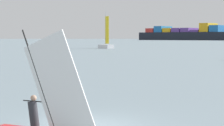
# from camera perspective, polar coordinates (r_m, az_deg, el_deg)

# --- Properties ---
(ground_plane) EXTENTS (4000.00, 4000.00, 0.00)m
(ground_plane) POSITION_cam_1_polar(r_m,az_deg,el_deg) (17.38, -3.14, -7.94)
(ground_plane) COLOR gray
(windsurfer) EXTENTS (4.15, 0.93, 3.87)m
(windsurfer) POSITION_cam_1_polar(r_m,az_deg,el_deg) (15.73, -8.96, -5.52)
(windsurfer) COLOR red
(windsurfer) RESTS_ON ground_plane
(cargo_ship) EXTENTS (162.40, 72.94, 31.28)m
(cargo_ship) POSITION_cam_1_polar(r_m,az_deg,el_deg) (536.38, 11.72, 3.76)
(cargo_ship) COLOR black
(cargo_ship) RESTS_ON ground_plane
(small_sailboat) EXTENTS (6.50, 6.01, 11.06)m
(small_sailboat) POSITION_cam_1_polar(r_m,az_deg,el_deg) (135.05, -0.80, 2.35)
(small_sailboat) COLOR white
(small_sailboat) RESTS_ON ground_plane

